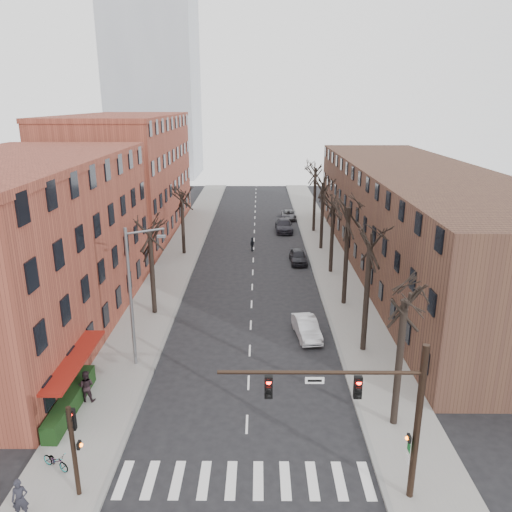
{
  "coord_description": "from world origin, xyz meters",
  "views": [
    {
      "loc": [
        0.62,
        -18.13,
        16.08
      ],
      "look_at": [
        0.37,
        20.59,
        4.0
      ],
      "focal_mm": 35.0,
      "sensor_mm": 36.0,
      "label": 1
    }
  ],
  "objects_px": {
    "pedestrian_a": "(20,499)",
    "bicycle": "(56,461)",
    "parked_car_near": "(298,256)",
    "parked_car_mid": "(284,225)",
    "silver_sedan": "(307,328)"
  },
  "relations": [
    {
      "from": "pedestrian_a",
      "to": "bicycle",
      "type": "relative_size",
      "value": 1.14
    },
    {
      "from": "parked_car_near",
      "to": "silver_sedan",
      "type": "bearing_deg",
      "value": -93.95
    },
    {
      "from": "silver_sedan",
      "to": "parked_car_near",
      "type": "bearing_deg",
      "value": 79.83
    },
    {
      "from": "silver_sedan",
      "to": "parked_car_mid",
      "type": "bearing_deg",
      "value": 82.42
    },
    {
      "from": "pedestrian_a",
      "to": "bicycle",
      "type": "xyz_separation_m",
      "value": [
        0.27,
        2.77,
        -0.47
      ]
    },
    {
      "from": "bicycle",
      "to": "pedestrian_a",
      "type": "bearing_deg",
      "value": -158.23
    },
    {
      "from": "bicycle",
      "to": "silver_sedan",
      "type": "bearing_deg",
      "value": -15.37
    },
    {
      "from": "pedestrian_a",
      "to": "bicycle",
      "type": "height_order",
      "value": "pedestrian_a"
    },
    {
      "from": "silver_sedan",
      "to": "bicycle",
      "type": "relative_size",
      "value": 2.71
    },
    {
      "from": "parked_car_near",
      "to": "bicycle",
      "type": "distance_m",
      "value": 33.29
    },
    {
      "from": "silver_sedan",
      "to": "parked_car_near",
      "type": "height_order",
      "value": "parked_car_near"
    },
    {
      "from": "parked_car_near",
      "to": "parked_car_mid",
      "type": "distance_m",
      "value": 13.11
    },
    {
      "from": "parked_car_mid",
      "to": "bicycle",
      "type": "relative_size",
      "value": 3.46
    },
    {
      "from": "parked_car_near",
      "to": "pedestrian_a",
      "type": "bearing_deg",
      "value": -113.76
    },
    {
      "from": "parked_car_near",
      "to": "bicycle",
      "type": "xyz_separation_m",
      "value": [
        -13.21,
        -30.56,
        -0.15
      ]
    }
  ]
}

